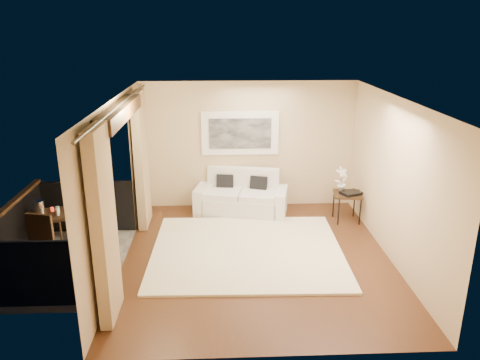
{
  "coord_description": "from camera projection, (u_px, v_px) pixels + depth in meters",
  "views": [
    {
      "loc": [
        -0.61,
        -7.13,
        3.79
      ],
      "look_at": [
        -0.24,
        1.07,
        1.05
      ],
      "focal_mm": 35.0,
      "sensor_mm": 36.0,
      "label": 1
    }
  ],
  "objects": [
    {
      "name": "sofa",
      "position": [
        242.0,
        198.0,
        9.85
      ],
      "size": [
        2.01,
        1.18,
        0.91
      ],
      "rotation": [
        0.0,
        0.0,
        -0.21
      ],
      "color": "white",
      "rests_on": "floor"
    },
    {
      "name": "balcony_chair_far",
      "position": [
        90.0,
        210.0,
        8.49
      ],
      "size": [
        0.44,
        0.45,
        1.02
      ],
      "rotation": [
        0.0,
        0.0,
        3.14
      ],
      "color": "#331F11",
      "rests_on": "balcony"
    },
    {
      "name": "curtains",
      "position": [
        126.0,
        186.0,
        7.47
      ],
      "size": [
        0.16,
        4.8,
        2.64
      ],
      "color": "tan",
      "rests_on": "ground"
    },
    {
      "name": "glass_b",
      "position": [
        58.0,
        210.0,
        7.96
      ],
      "size": [
        0.06,
        0.06,
        0.12
      ],
      "primitive_type": "cylinder",
      "color": "silver",
      "rests_on": "bistro_table"
    },
    {
      "name": "glass_a",
      "position": [
        57.0,
        212.0,
        7.87
      ],
      "size": [
        0.06,
        0.06,
        0.12
      ],
      "primitive_type": "cylinder",
      "color": "white",
      "rests_on": "bistro_table"
    },
    {
      "name": "vase",
      "position": [
        43.0,
        213.0,
        7.73
      ],
      "size": [
        0.04,
        0.04,
        0.18
      ],
      "primitive_type": "cylinder",
      "color": "white",
      "rests_on": "bistro_table"
    },
    {
      "name": "candle",
      "position": [
        52.0,
        209.0,
        8.05
      ],
      "size": [
        0.06,
        0.06,
        0.07
      ],
      "primitive_type": "cylinder",
      "color": "red",
      "rests_on": "bistro_table"
    },
    {
      "name": "room_shell",
      "position": [
        119.0,
        112.0,
        7.09
      ],
      "size": [
        5.0,
        6.4,
        5.0
      ],
      "color": "white",
      "rests_on": "ground"
    },
    {
      "name": "bistro_table",
      "position": [
        49.0,
        218.0,
        7.97
      ],
      "size": [
        0.78,
        0.78,
        0.73
      ],
      "rotation": [
        0.0,
        0.0,
        0.33
      ],
      "color": "#331F11",
      "rests_on": "balcony"
    },
    {
      "name": "balcony",
      "position": [
        59.0,
        253.0,
        7.78
      ],
      "size": [
        1.81,
        2.6,
        1.17
      ],
      "color": "#605B56",
      "rests_on": "ground"
    },
    {
      "name": "orchid",
      "position": [
        342.0,
        179.0,
        9.34
      ],
      "size": [
        0.33,
        0.29,
        0.52
      ],
      "primitive_type": "imported",
      "rotation": [
        0.0,
        0.0,
        0.47
      ],
      "color": "white",
      "rests_on": "side_table"
    },
    {
      "name": "tray",
      "position": [
        351.0,
        193.0,
        9.27
      ],
      "size": [
        0.46,
        0.41,
        0.05
      ],
      "primitive_type": "cube",
      "rotation": [
        0.0,
        0.0,
        0.43
      ],
      "color": "black",
      "rests_on": "side_table"
    },
    {
      "name": "floor",
      "position": [
        257.0,
        258.0,
        7.98
      ],
      "size": [
        5.0,
        5.0,
        0.0
      ],
      "primitive_type": "plane",
      "color": "#512D17",
      "rests_on": "ground"
    },
    {
      "name": "rug",
      "position": [
        247.0,
        251.0,
        8.19
      ],
      "size": [
        3.37,
        2.95,
        0.04
      ],
      "primitive_type": "cube",
      "rotation": [
        0.0,
        0.0,
        -0.02
      ],
      "color": "#FFF2CD",
      "rests_on": "floor"
    },
    {
      "name": "ice_bucket",
      "position": [
        39.0,
        206.0,
        8.0
      ],
      "size": [
        0.18,
        0.18,
        0.2
      ],
      "primitive_type": "cylinder",
      "color": "silver",
      "rests_on": "bistro_table"
    },
    {
      "name": "artwork",
      "position": [
        240.0,
        133.0,
        9.79
      ],
      "size": [
        1.62,
        0.07,
        0.92
      ],
      "color": "white",
      "rests_on": "room_shell"
    },
    {
      "name": "side_table",
      "position": [
        347.0,
        196.0,
        9.34
      ],
      "size": [
        0.61,
        0.61,
        0.59
      ],
      "rotation": [
        0.0,
        0.0,
        -0.14
      ],
      "color": "#331F11",
      "rests_on": "floor"
    },
    {
      "name": "balcony_chair_near",
      "position": [
        38.0,
        241.0,
        7.25
      ],
      "size": [
        0.53,
        0.53,
        1.01
      ],
      "rotation": [
        0.0,
        0.0,
        -0.24
      ],
      "color": "#331F11",
      "rests_on": "balcony"
    }
  ]
}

